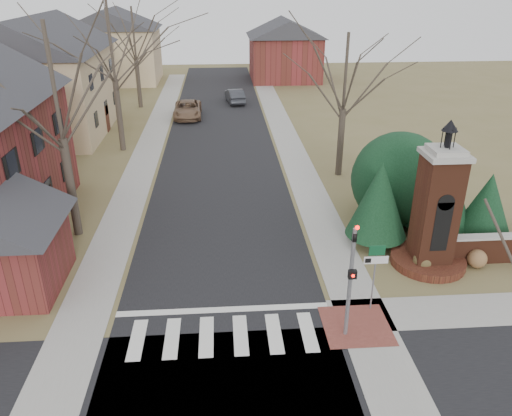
{
  "coord_description": "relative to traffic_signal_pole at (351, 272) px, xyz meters",
  "views": [
    {
      "loc": [
        0.13,
        -13.22,
        11.52
      ],
      "look_at": [
        1.52,
        6.0,
        2.5
      ],
      "focal_mm": 35.0,
      "sensor_mm": 36.0,
      "label": 1
    }
  ],
  "objects": [
    {
      "name": "house_stucco_left",
      "position": [
        -17.8,
        26.42,
        2.01
      ],
      "size": [
        9.8,
        12.8,
        9.28
      ],
      "color": "tan",
      "rests_on": "ground"
    },
    {
      "name": "distant_car",
      "position": [
        -2.7,
        35.56,
        -1.9
      ],
      "size": [
        2.02,
        4.34,
        1.38
      ],
      "primitive_type": "imported",
      "rotation": [
        0.0,
        0.0,
        3.28
      ],
      "color": "#34353B",
      "rests_on": "ground"
    },
    {
      "name": "bare_tree_0",
      "position": [
        -11.3,
        8.43,
        5.11
      ],
      "size": [
        8.05,
        8.05,
        11.15
      ],
      "color": "#473D33",
      "rests_on": "ground"
    },
    {
      "name": "pickup_truck",
      "position": [
        -7.06,
        30.25,
        -1.87
      ],
      "size": [
        2.44,
        5.16,
        1.42
      ],
      "primitive_type": "imported",
      "rotation": [
        0.0,
        0.0,
        0.01
      ],
      "color": "brown",
      "rests_on": "ground"
    },
    {
      "name": "sidewalk_left",
      "position": [
        -9.5,
        21.43,
        -2.58
      ],
      "size": [
        2.0,
        60.0,
        0.02
      ],
      "primitive_type": "cube",
      "color": "gray",
      "rests_on": "ground"
    },
    {
      "name": "house_distant_left",
      "position": [
        -16.31,
        47.42,
        1.66
      ],
      "size": [
        10.8,
        8.8,
        8.53
      ],
      "color": "tan",
      "rests_on": "ground"
    },
    {
      "name": "evergreen_far",
      "position": [
        8.2,
        6.63,
        -0.69
      ],
      "size": [
        2.4,
        2.4,
        3.3
      ],
      "color": "#473D33",
      "rests_on": "ground"
    },
    {
      "name": "bare_tree_3",
      "position": [
        3.2,
        15.43,
        4.1
      ],
      "size": [
        7.0,
        7.0,
        9.7
      ],
      "color": "#473D33",
      "rests_on": "ground"
    },
    {
      "name": "ground",
      "position": [
        -4.3,
        -0.57,
        -2.59
      ],
      "size": [
        120.0,
        120.0,
        0.0
      ],
      "primitive_type": "plane",
      "color": "brown",
      "rests_on": "ground"
    },
    {
      "name": "stop_bar",
      "position": [
        -4.3,
        1.73,
        -2.58
      ],
      "size": [
        8.0,
        0.35,
        0.02
      ],
      "primitive_type": "cube",
      "color": "silver",
      "rests_on": "ground"
    },
    {
      "name": "main_street",
      "position": [
        -4.3,
        21.43,
        -2.58
      ],
      "size": [
        8.0,
        70.0,
        0.01
      ],
      "primitive_type": "cube",
      "color": "black",
      "rests_on": "ground"
    },
    {
      "name": "bare_tree_2",
      "position": [
        -11.8,
        34.43,
        4.44
      ],
      "size": [
        7.35,
        7.35,
        10.19
      ],
      "color": "#473D33",
      "rests_on": "ground"
    },
    {
      "name": "garage_left",
      "position": [
        -12.82,
        3.92,
        -0.35
      ],
      "size": [
        4.8,
        4.8,
        4.29
      ],
      "color": "maroon",
      "rests_on": "ground"
    },
    {
      "name": "house_distant_right",
      "position": [
        3.69,
        47.42,
        1.06
      ],
      "size": [
        8.8,
        8.8,
        7.3
      ],
      "color": "maroon",
      "rests_on": "ground"
    },
    {
      "name": "brick_gate_monument",
      "position": [
        4.7,
        4.42,
        -0.42
      ],
      "size": [
        3.2,
        3.2,
        6.47
      ],
      "color": "#562919",
      "rests_on": "ground"
    },
    {
      "name": "curb_apron",
      "position": [
        0.5,
        0.43,
        -2.57
      ],
      "size": [
        2.4,
        2.4,
        0.02
      ],
      "primitive_type": "cube",
      "color": "brown",
      "rests_on": "ground"
    },
    {
      "name": "traffic_signal_pole",
      "position": [
        0.0,
        0.0,
        0.0
      ],
      "size": [
        0.28,
        0.41,
        4.5
      ],
      "color": "slate",
      "rests_on": "ground"
    },
    {
      "name": "sign_post",
      "position": [
        1.29,
        1.41,
        -0.64
      ],
      "size": [
        0.9,
        0.07,
        2.75
      ],
      "color": "slate",
      "rests_on": "ground"
    },
    {
      "name": "bare_tree_1",
      "position": [
        -11.3,
        21.43,
        5.44
      ],
      "size": [
        8.4,
        8.4,
        11.64
      ],
      "color": "#473D33",
      "rests_on": "ground"
    },
    {
      "name": "evergreen_near",
      "position": [
        2.9,
        6.43,
        -0.29
      ],
      "size": [
        2.8,
        2.8,
        4.1
      ],
      "color": "#473D33",
      "rests_on": "ground"
    },
    {
      "name": "evergreen_mid",
      "position": [
        6.2,
        7.63,
        0.01
      ],
      "size": [
        3.4,
        3.4,
        4.7
      ],
      "color": "#473D33",
      "rests_on": "ground"
    },
    {
      "name": "crosswalk_zone",
      "position": [
        -4.3,
        0.23,
        -2.58
      ],
      "size": [
        8.0,
        2.2,
        0.02
      ],
      "primitive_type": "cube",
      "color": "silver",
      "rests_on": "ground"
    },
    {
      "name": "dry_shrub_right",
      "position": [
        6.7,
        4.03,
        -2.17
      ],
      "size": [
        0.83,
        0.83,
        0.83
      ],
      "primitive_type": "sphere",
      "color": "brown",
      "rests_on": "ground"
    },
    {
      "name": "dry_shrub_left",
      "position": [
        4.3,
        4.03,
        -2.17
      ],
      "size": [
        0.84,
        0.84,
        0.84
      ],
      "primitive_type": "sphere",
      "color": "brown",
      "rests_on": "ground"
    },
    {
      "name": "sidewalk_right_main",
      "position": [
        0.9,
        21.43,
        -2.58
      ],
      "size": [
        2.0,
        60.0,
        0.02
      ],
      "primitive_type": "cube",
      "color": "gray",
      "rests_on": "ground"
    },
    {
      "name": "evergreen_mass",
      "position": [
        4.7,
        8.93,
        -0.19
      ],
      "size": [
        4.8,
        4.8,
        4.8
      ],
      "primitive_type": "sphere",
      "color": "black",
      "rests_on": "ground"
    }
  ]
}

